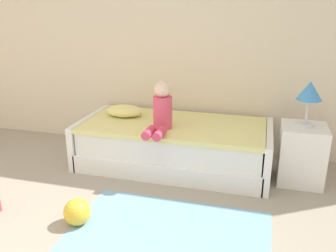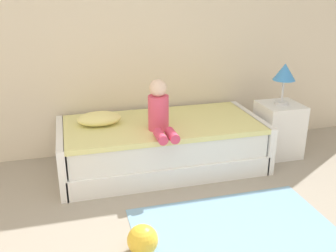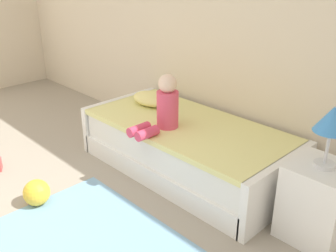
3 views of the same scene
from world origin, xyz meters
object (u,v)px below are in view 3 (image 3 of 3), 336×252
Objects in this scene: table_lamp at (332,122)px; child_figure at (164,107)px; toy_ball at (37,193)px; bed at (186,147)px; pillow at (151,99)px; nightstand at (317,202)px.

child_figure is (-1.43, -0.19, -0.23)m from table_lamp.
bed is at bearing 70.12° from toy_ball.
child_figure is 1.16× the size of pillow.
child_figure reaches higher than toy_ball.
table_lamp is at bearing 35.29° from toy_ball.
toy_ball is (-1.83, -1.30, -0.19)m from nightstand.
child_figure is 2.25× the size of toy_ball.
nightstand is 1.33× the size of table_lamp.
table_lamp reaches higher than bed.
pillow reaches higher than bed.
table_lamp reaches higher than pillow.
toy_ball is at bearing -144.71° from nightstand.
table_lamp reaches higher than nightstand.
pillow is at bearing 175.98° from nightstand.
bed is 4.69× the size of table_lamp.
nightstand is at bearing -1.64° from bed.
bed is 1.35m from nightstand.
bed is 4.80× the size of pillow.
table_lamp is 1.02× the size of pillow.
table_lamp is 1.99× the size of toy_ball.
pillow is (-0.62, 0.10, 0.32)m from bed.
pillow is 1.51m from toy_ball.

